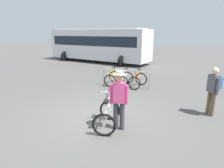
% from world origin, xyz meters
% --- Properties ---
extents(ground_plane, '(80.00, 80.00, 0.00)m').
position_xyz_m(ground_plane, '(0.00, 0.00, 0.00)').
color(ground_plane, '#514F4C').
extents(bike_rack_rail, '(2.51, 0.19, 0.88)m').
position_xyz_m(bike_rack_rail, '(-0.09, 3.71, 0.64)').
color(bike_rack_rail, '#99999E').
rests_on(bike_rack_rail, ground).
extents(racked_bike_yellow, '(0.74, 1.16, 0.98)m').
position_xyz_m(racked_bike_yellow, '(-0.88, 3.93, 0.37)').
color(racked_bike_yellow, black).
rests_on(racked_bike_yellow, ground).
extents(racked_bike_white, '(0.71, 1.11, 0.97)m').
position_xyz_m(racked_bike_white, '(-0.18, 3.89, 0.37)').
color(racked_bike_white, black).
rests_on(racked_bike_white, ground).
extents(racked_bike_orange, '(0.83, 1.20, 0.98)m').
position_xyz_m(racked_bike_orange, '(0.52, 3.85, 0.37)').
color(racked_bike_orange, black).
rests_on(racked_bike_orange, ground).
extents(featured_bicycle, '(0.84, 1.25, 1.09)m').
position_xyz_m(featured_bicycle, '(0.50, -0.55, 0.49)').
color(featured_bicycle, black).
rests_on(featured_bicycle, ground).
extents(person_with_featured_bike, '(0.52, 0.32, 1.72)m').
position_xyz_m(person_with_featured_bike, '(0.88, -0.66, 0.95)').
color(person_with_featured_bike, '#383842').
rests_on(person_with_featured_bike, ground).
extents(pedestrian_with_backpack, '(0.43, 0.47, 1.64)m').
position_xyz_m(pedestrian_with_backpack, '(3.54, 1.29, 0.94)').
color(pedestrian_with_backpack, brown).
rests_on(pedestrian_with_backpack, ground).
extents(bus_distant, '(10.31, 4.86, 3.08)m').
position_xyz_m(bus_distant, '(-4.89, 11.54, 1.74)').
color(bus_distant, silver).
rests_on(bus_distant, ground).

